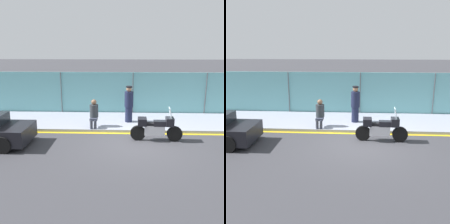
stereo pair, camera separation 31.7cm
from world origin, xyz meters
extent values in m
plane|color=#38383D|center=(0.00, 0.00, 0.00)|extent=(120.00, 120.00, 0.00)
cube|color=#8E93A3|center=(0.00, 2.96, 0.07)|extent=(30.27, 3.18, 0.14)
cube|color=gold|center=(0.00, 1.28, 0.00)|extent=(30.27, 0.18, 0.01)
cube|color=#6BB2B7|center=(0.00, 4.64, 1.22)|extent=(28.76, 0.08, 2.44)
cylinder|color=#4C4C51|center=(-4.07, 4.54, 1.22)|extent=(0.05, 0.05, 2.44)
cylinder|color=#4C4C51|center=(0.00, 4.54, 1.22)|extent=(0.05, 0.05, 2.44)
cylinder|color=#4C4C51|center=(4.07, 4.54, 1.22)|extent=(0.05, 0.05, 2.44)
cylinder|color=black|center=(1.61, 0.41, 0.32)|extent=(0.64, 0.16, 0.64)
cylinder|color=black|center=(0.08, 0.46, 0.32)|extent=(0.64, 0.16, 0.64)
cube|color=silver|center=(0.77, 0.43, 0.47)|extent=(0.85, 0.31, 0.42)
cube|color=black|center=(0.99, 0.43, 0.77)|extent=(0.53, 0.32, 0.22)
cube|color=black|center=(0.68, 0.44, 0.73)|extent=(0.61, 0.30, 0.10)
cube|color=black|center=(1.38, 0.41, 0.85)|extent=(0.34, 0.49, 0.34)
cube|color=silver|center=(1.38, 0.41, 1.23)|extent=(0.12, 0.42, 0.42)
cube|color=black|center=(0.25, 0.45, 0.83)|extent=(0.38, 0.52, 0.30)
cylinder|color=#191E38|center=(-0.26, 2.72, 0.52)|extent=(0.36, 0.36, 0.77)
cylinder|color=#191E38|center=(-0.26, 2.72, 1.29)|extent=(0.44, 0.44, 0.77)
sphere|color=#A37556|center=(-0.26, 2.72, 1.81)|extent=(0.27, 0.27, 0.27)
cylinder|color=black|center=(-0.26, 2.72, 1.93)|extent=(0.31, 0.31, 0.06)
cylinder|color=#2D3342|center=(-2.02, 1.48, 0.35)|extent=(0.13, 0.13, 0.42)
cylinder|color=#2D3342|center=(-1.84, 1.48, 0.35)|extent=(0.13, 0.13, 0.42)
cube|color=#2D3342|center=(-1.93, 1.69, 0.55)|extent=(0.34, 0.42, 0.10)
cylinder|color=#2D3338|center=(-1.93, 1.90, 0.90)|extent=(0.40, 0.40, 0.59)
sphere|color=brown|center=(-1.93, 1.90, 1.32)|extent=(0.25, 0.25, 0.25)
cylinder|color=black|center=(-5.00, 0.50, 0.33)|extent=(0.66, 0.23, 0.66)
cylinder|color=black|center=(-5.02, -1.13, 0.33)|extent=(0.66, 0.23, 0.66)
camera|label=1|loc=(-0.60, -10.07, 3.98)|focal=42.00mm
camera|label=2|loc=(-0.29, -10.05, 3.98)|focal=42.00mm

